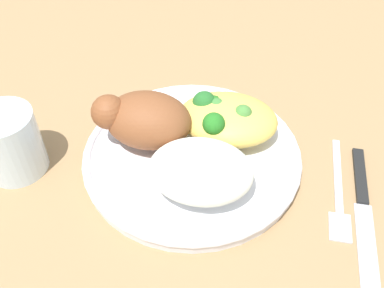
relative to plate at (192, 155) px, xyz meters
The scene contains 8 objects.
ground_plane 0.01m from the plate, ahead, with size 2.00×2.00×0.00m, color #9C774F.
plate is the anchor object (origin of this frame).
roasted_chicken 0.07m from the plate, ahead, with size 0.11×0.07×0.06m.
rice_pile 0.06m from the plate, 110.72° to the left, with size 0.11×0.08×0.05m, color white.
mac_cheese_with_broccoli 0.06m from the plate, 130.02° to the right, with size 0.11×0.09×0.05m.
fork 0.16m from the plate, behind, with size 0.02×0.14×0.01m.
knife 0.19m from the plate, behind, with size 0.02×0.19×0.01m.
water_glass 0.20m from the plate, 13.15° to the left, with size 0.07×0.07×0.08m, color silver.
Camera 1 is at (-0.06, 0.33, 0.37)m, focal length 40.92 mm.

